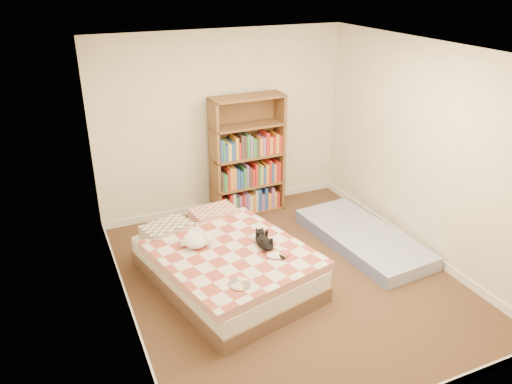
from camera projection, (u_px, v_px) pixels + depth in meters
name	position (u px, v px, depth m)	size (l,w,h in m)	color
room	(290.00, 181.00, 5.14)	(3.51, 4.01, 2.51)	#45291D
bed	(225.00, 262.00, 5.49)	(1.77, 2.20, 0.52)	brown
bookshelf	(247.00, 172.00, 6.94)	(1.01, 0.36, 1.68)	brown
floor_mattress	(362.00, 238.00, 6.29)	(0.83, 1.85, 0.17)	#6876AE
black_cat	(263.00, 241.00, 5.35)	(0.22, 0.57, 0.13)	black
white_dog	(196.00, 240.00, 5.34)	(0.36, 0.38, 0.15)	white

